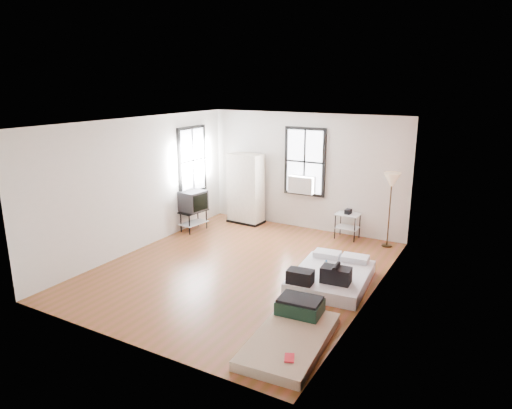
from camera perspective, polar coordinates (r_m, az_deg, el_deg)
The scene contains 8 objects.
ground at distance 8.90m, azimuth -1.87°, elevation -8.02°, with size 6.00×6.00×0.00m, color brown.
room_shell at distance 8.57m, azimuth 0.62°, elevation 3.27°, with size 5.02×6.02×2.80m.
mattress_main at distance 8.32m, azimuth 9.33°, elevation -8.82°, with size 1.40×1.81×0.55m.
mattress_bare at distance 6.64m, azimuth 4.58°, elevation -15.51°, with size 1.07×1.84×0.38m.
wardrobe at distance 11.51m, azimuth -1.29°, elevation 1.97°, with size 0.92×0.55×1.77m.
side_table at distance 10.62m, azimuth 11.40°, elevation -1.76°, with size 0.53×0.43×0.69m.
floor_lamp at distance 10.09m, azimuth 16.60°, elevation 2.47°, with size 0.35×0.35×1.63m.
tv_stand at distance 11.01m, azimuth -7.84°, elevation 0.25°, with size 0.56×0.74×0.98m.
Camera 1 is at (4.27, -6.99, 3.49)m, focal length 32.00 mm.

